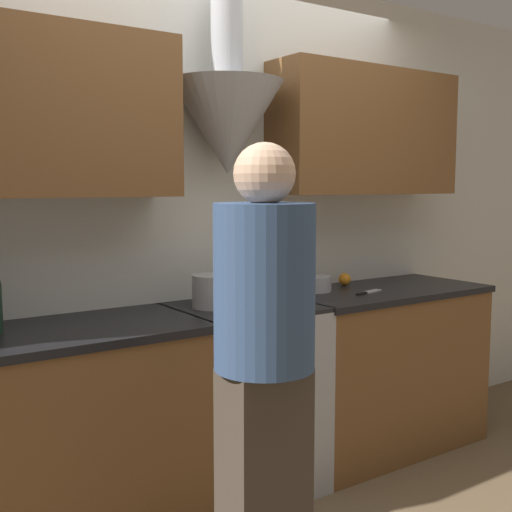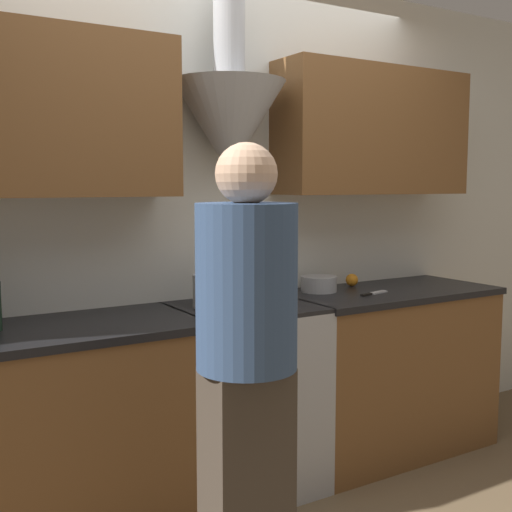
# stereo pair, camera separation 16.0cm
# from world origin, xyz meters

# --- Properties ---
(wall_back) EXTENTS (8.40, 0.55, 2.60)m
(wall_back) POSITION_xyz_m (-0.04, 0.62, 1.48)
(wall_back) COLOR silver
(wall_back) RESTS_ON ground_plane
(counter_left) EXTENTS (1.44, 0.62, 0.92)m
(counter_left) POSITION_xyz_m (-1.03, 0.35, 0.46)
(counter_left) COLOR brown
(counter_left) RESTS_ON ground_plane
(counter_right) EXTENTS (1.23, 0.62, 0.92)m
(counter_right) POSITION_xyz_m (0.93, 0.35, 0.46)
(counter_right) COLOR brown
(counter_right) RESTS_ON ground_plane
(stove_range) EXTENTS (0.65, 0.60, 0.92)m
(stove_range) POSITION_xyz_m (0.00, 0.36, 0.46)
(stove_range) COLOR #A8AAAF
(stove_range) RESTS_ON ground_plane
(stock_pot) EXTENTS (0.20, 0.20, 0.16)m
(stock_pot) POSITION_xyz_m (-0.15, 0.40, 1.00)
(stock_pot) COLOR #A8AAAF
(stock_pot) RESTS_ON stove_range
(mixing_bowl) EXTENTS (0.23, 0.23, 0.09)m
(mixing_bowl) POSITION_xyz_m (0.15, 0.33, 0.97)
(mixing_bowl) COLOR #A8AAAF
(mixing_bowl) RESTS_ON stove_range
(orange_fruit) EXTENTS (0.07, 0.07, 0.07)m
(orange_fruit) POSITION_xyz_m (0.83, 0.55, 0.96)
(orange_fruit) COLOR orange
(orange_fruit) RESTS_ON counter_right
(saucepan) EXTENTS (0.20, 0.20, 0.09)m
(saucepan) POSITION_xyz_m (0.55, 0.49, 0.96)
(saucepan) COLOR #A8AAAF
(saucepan) RESTS_ON counter_right
(chefs_knife) EXTENTS (0.21, 0.08, 0.01)m
(chefs_knife) POSITION_xyz_m (0.76, 0.28, 0.93)
(chefs_knife) COLOR silver
(chefs_knife) RESTS_ON counter_right
(person_foreground_left) EXTENTS (0.32, 0.32, 1.63)m
(person_foreground_left) POSITION_xyz_m (-0.56, -0.60, 0.90)
(person_foreground_left) COLOR #473D33
(person_foreground_left) RESTS_ON ground_plane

